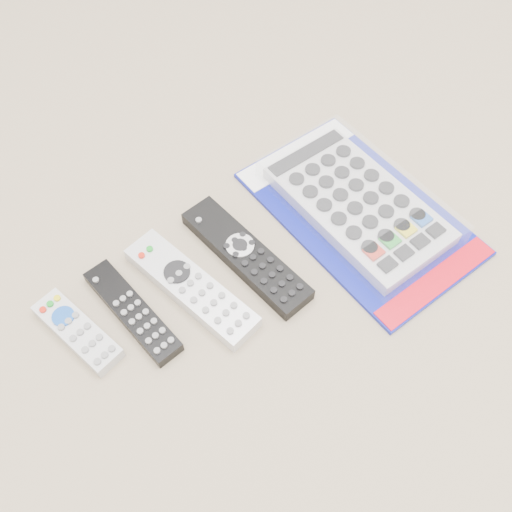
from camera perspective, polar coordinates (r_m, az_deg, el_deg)
remote_small_grey at (r=0.75m, az=-17.42°, el=-7.19°), size 0.06×0.14×0.02m
remote_slim_black at (r=0.75m, az=-12.23°, el=-5.46°), size 0.05×0.17×0.02m
remote_silver_dvd at (r=0.75m, az=-6.47°, el=-3.16°), size 0.08×0.21×0.02m
remote_large_black at (r=0.77m, az=-0.99°, el=0.06°), size 0.06×0.22×0.02m
jumbo_remote_packaged at (r=0.83m, az=10.19°, el=5.21°), size 0.21×0.34×0.04m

